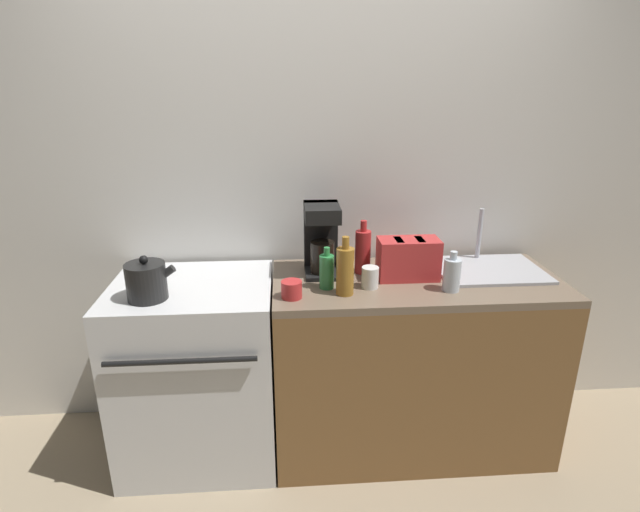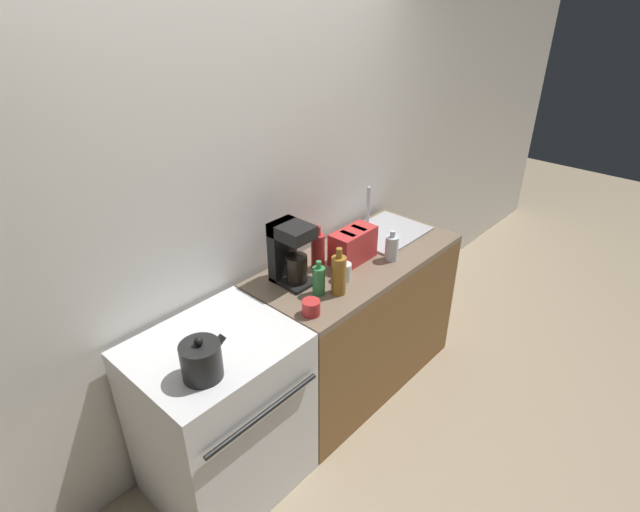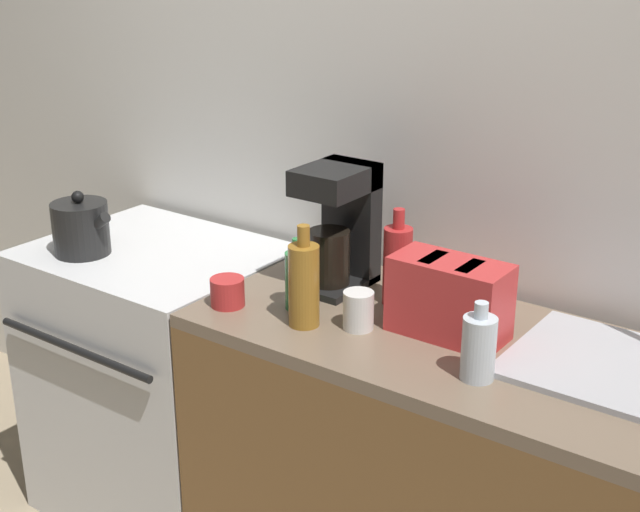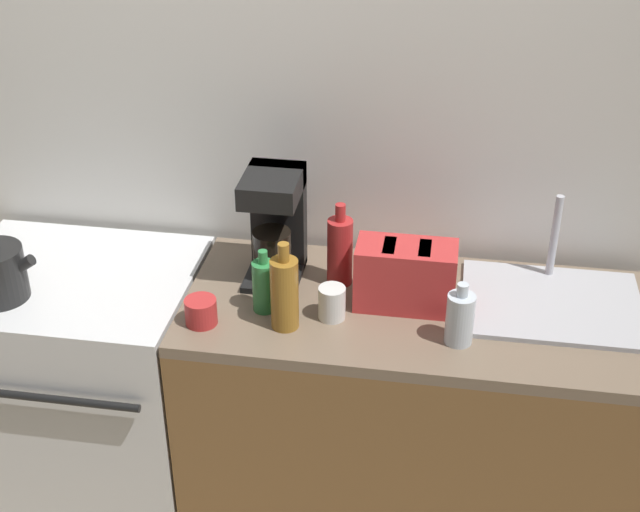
# 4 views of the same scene
# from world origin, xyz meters

# --- Properties ---
(wall_back) EXTENTS (8.00, 0.05, 2.60)m
(wall_back) POSITION_xyz_m (0.00, 0.68, 1.30)
(wall_back) COLOR silver
(wall_back) RESTS_ON ground_plane
(stove) EXTENTS (0.75, 0.66, 0.93)m
(stove) POSITION_xyz_m (-0.58, 0.31, 0.48)
(stove) COLOR silver
(stove) RESTS_ON ground_plane
(counter_block) EXTENTS (1.38, 0.62, 0.93)m
(counter_block) POSITION_xyz_m (0.49, 0.31, 0.47)
(counter_block) COLOR brown
(counter_block) RESTS_ON ground_plane
(kettle) EXTENTS (0.22, 0.17, 0.20)m
(kettle) POSITION_xyz_m (-0.74, 0.17, 1.01)
(kettle) COLOR black
(kettle) RESTS_ON stove
(toaster) EXTENTS (0.29, 0.14, 0.20)m
(toaster) POSITION_xyz_m (0.45, 0.32, 1.03)
(toaster) COLOR red
(toaster) RESTS_ON counter_block
(coffee_maker) EXTENTS (0.17, 0.22, 0.35)m
(coffee_maker) POSITION_xyz_m (0.04, 0.44, 1.11)
(coffee_maker) COLOR black
(coffee_maker) RESTS_ON counter_block
(sink_tray) EXTENTS (0.52, 0.40, 0.28)m
(sink_tray) POSITION_xyz_m (0.88, 0.39, 0.94)
(sink_tray) COLOR #B7B7BC
(sink_tray) RESTS_ON counter_block
(bottle_green) EXTENTS (0.07, 0.07, 0.20)m
(bottle_green) POSITION_xyz_m (0.05, 0.23, 1.01)
(bottle_green) COLOR #338C47
(bottle_green) RESTS_ON counter_block
(bottle_amber) EXTENTS (0.08, 0.08, 0.27)m
(bottle_amber) POSITION_xyz_m (0.13, 0.16, 1.04)
(bottle_amber) COLOR #9E6B23
(bottle_amber) RESTS_ON counter_block
(bottle_clear) EXTENTS (0.08, 0.08, 0.19)m
(bottle_clear) POSITION_xyz_m (0.61, 0.16, 1.01)
(bottle_clear) COLOR silver
(bottle_clear) RESTS_ON counter_block
(bottle_red) EXTENTS (0.08, 0.08, 0.27)m
(bottle_red) POSITION_xyz_m (0.24, 0.41, 1.04)
(bottle_red) COLOR #B72828
(bottle_red) RESTS_ON counter_block
(cup_red) EXTENTS (0.09, 0.09, 0.08)m
(cup_red) POSITION_xyz_m (-0.11, 0.13, 0.97)
(cup_red) COLOR red
(cup_red) RESTS_ON counter_block
(cup_white) EXTENTS (0.08, 0.08, 0.10)m
(cup_white) POSITION_xyz_m (0.25, 0.22, 0.98)
(cup_white) COLOR white
(cup_white) RESTS_ON counter_block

